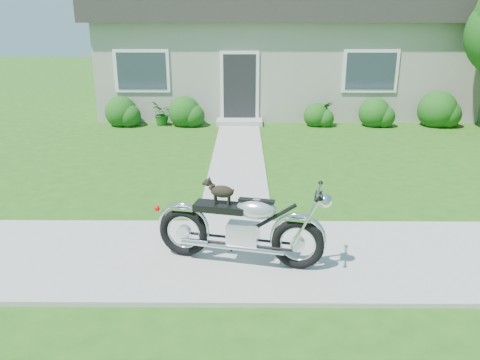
# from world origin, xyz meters

# --- Properties ---
(ground) EXTENTS (80.00, 80.00, 0.00)m
(ground) POSITION_xyz_m (0.00, 0.00, 0.00)
(ground) COLOR #235114
(ground) RESTS_ON ground
(sidewalk) EXTENTS (24.00, 2.20, 0.04)m
(sidewalk) POSITION_xyz_m (0.00, 0.00, 0.02)
(sidewalk) COLOR #9E9B93
(sidewalk) RESTS_ON ground
(walkway) EXTENTS (1.20, 8.00, 0.03)m
(walkway) POSITION_xyz_m (-1.50, 5.00, 0.01)
(walkway) COLOR #9E9B93
(walkway) RESTS_ON ground
(house) EXTENTS (12.60, 7.03, 4.50)m
(house) POSITION_xyz_m (-0.00, 11.99, 2.16)
(house) COLOR #A9A298
(house) RESTS_ON ground
(shrub_row) EXTENTS (10.68, 1.16, 1.16)m
(shrub_row) POSITION_xyz_m (0.42, 8.50, 0.43)
(shrub_row) COLOR #194C14
(shrub_row) RESTS_ON ground
(potted_plant_left) EXTENTS (0.75, 0.80, 0.73)m
(potted_plant_left) POSITION_xyz_m (-3.87, 8.55, 0.37)
(potted_plant_left) COLOR #1A5A18
(potted_plant_left) RESTS_ON ground
(potted_plant_right) EXTENTS (0.58, 0.58, 0.74)m
(potted_plant_right) POSITION_xyz_m (1.17, 8.55, 0.37)
(potted_plant_right) COLOR #1E5C19
(potted_plant_right) RESTS_ON ground
(motorcycle_with_dog) EXTENTS (2.20, 0.81, 1.10)m
(motorcycle_with_dog) POSITION_xyz_m (-1.37, -0.23, 0.54)
(motorcycle_with_dog) COLOR black
(motorcycle_with_dog) RESTS_ON sidewalk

